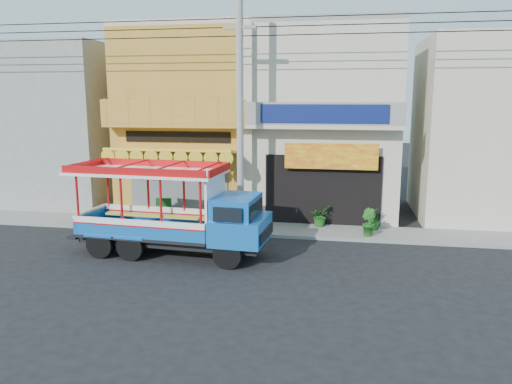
% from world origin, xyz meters
% --- Properties ---
extents(ground, '(90.00, 90.00, 0.00)m').
position_xyz_m(ground, '(0.00, 0.00, 0.00)').
color(ground, black).
rests_on(ground, ground).
extents(sidewalk, '(30.00, 2.00, 0.12)m').
position_xyz_m(sidewalk, '(0.00, 4.00, 0.06)').
color(sidewalk, slate).
rests_on(sidewalk, ground).
extents(shophouse_left, '(6.00, 7.50, 8.24)m').
position_xyz_m(shophouse_left, '(-4.00, 7.96, 4.11)').
color(shophouse_left, '#AC8526').
rests_on(shophouse_left, ground).
extents(shophouse_right, '(6.00, 6.75, 8.24)m').
position_xyz_m(shophouse_right, '(2.00, 7.96, 4.11)').
color(shophouse_right, beige).
rests_on(shophouse_right, ground).
extents(party_pilaster, '(0.35, 0.30, 8.00)m').
position_xyz_m(party_pilaster, '(-1.00, 4.85, 4.00)').
color(party_pilaster, beige).
rests_on(party_pilaster, ground).
extents(filler_building_left, '(6.00, 6.00, 7.60)m').
position_xyz_m(filler_building_left, '(-11.00, 8.00, 3.80)').
color(filler_building_left, gray).
rests_on(filler_building_left, ground).
extents(filler_building_right, '(6.00, 6.00, 7.60)m').
position_xyz_m(filler_building_right, '(9.00, 8.00, 3.80)').
color(filler_building_right, beige).
rests_on(filler_building_right, ground).
extents(utility_pole, '(28.00, 0.26, 9.00)m').
position_xyz_m(utility_pole, '(-0.85, 3.30, 5.03)').
color(utility_pole, gray).
rests_on(utility_pole, ground).
extents(songthaew_truck, '(6.63, 2.55, 3.03)m').
position_xyz_m(songthaew_truck, '(-2.26, 0.40, 1.46)').
color(songthaew_truck, black).
rests_on(songthaew_truck, ground).
extents(green_sign, '(0.64, 0.35, 0.97)m').
position_xyz_m(green_sign, '(-4.43, 4.27, 0.53)').
color(green_sign, black).
rests_on(green_sign, sidewalk).
extents(potted_plant_a, '(0.95, 0.99, 0.85)m').
position_xyz_m(potted_plant_a, '(1.93, 4.63, 0.54)').
color(potted_plant_a, '#1B5819').
rests_on(potted_plant_a, sidewalk).
extents(potted_plant_b, '(0.65, 0.70, 1.01)m').
position_xyz_m(potted_plant_b, '(3.74, 3.54, 0.63)').
color(potted_plant_b, '#1B5819').
rests_on(potted_plant_b, sidewalk).
extents(potted_plant_c, '(0.61, 0.61, 0.84)m').
position_xyz_m(potted_plant_c, '(4.04, 4.51, 0.54)').
color(potted_plant_c, '#1B5819').
rests_on(potted_plant_c, sidewalk).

